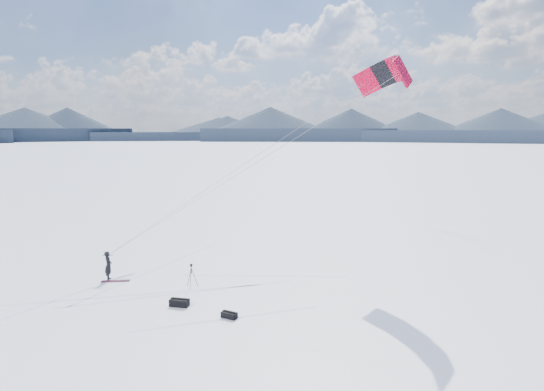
# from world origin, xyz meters

# --- Properties ---
(ground) EXTENTS (1800.00, 1800.00, 0.00)m
(ground) POSITION_xyz_m (0.00, 0.00, 0.00)
(ground) COLOR white
(horizon_hills) EXTENTS (704.00, 704.00, 10.05)m
(horizon_hills) POSITION_xyz_m (-0.00, 0.00, 4.37)
(horizon_hills) COLOR #222B3F
(horizon_hills) RESTS_ON ground
(snow_tracks) EXTENTS (14.76, 10.25, 0.01)m
(snow_tracks) POSITION_xyz_m (-0.65, -0.35, 0.00)
(snow_tracks) COLOR silver
(snow_tracks) RESTS_ON ground
(snowkiter) EXTENTS (0.56, 0.67, 1.59)m
(snowkiter) POSITION_xyz_m (-3.52, 1.71, 0.00)
(snowkiter) COLOR black
(snowkiter) RESTS_ON ground
(snowboard) EXTENTS (1.51, 0.59, 0.04)m
(snowboard) POSITION_xyz_m (-3.06, 1.48, 0.02)
(snowboard) COLOR maroon
(snowboard) RESTS_ON ground
(tripod) EXTENTS (0.61, 0.53, 1.26)m
(tripod) POSITION_xyz_m (1.31, 0.98, 0.81)
(tripod) COLOR black
(tripod) RESTS_ON ground
(gear_bag_a) EXTENTS (0.92, 0.51, 0.39)m
(gear_bag_a) POSITION_xyz_m (1.43, -1.50, 0.17)
(gear_bag_a) COLOR black
(gear_bag_a) RESTS_ON ground
(gear_bag_b) EXTENTS (0.76, 0.57, 0.31)m
(gear_bag_b) POSITION_xyz_m (3.99, -2.57, 0.14)
(gear_bag_b) COLOR black
(gear_bag_b) RESTS_ON ground
(power_kite) EXTENTS (16.33, 6.80, 10.73)m
(power_kite) POSITION_xyz_m (11.47, 5.38, 11.13)
(power_kite) COLOR red
(power_kite) RESTS_ON ground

